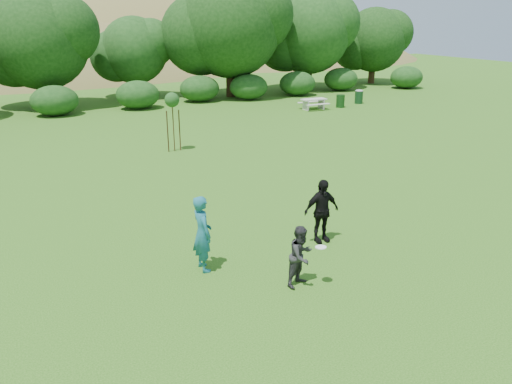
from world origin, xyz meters
TOP-DOWN VIEW (x-y plane):
  - ground at (0.00, 0.00)m, footprint 120.00×120.00m
  - player_teal at (-2.52, 0.98)m, footprint 0.50×0.75m
  - player_grey at (-0.66, -0.81)m, footprint 0.91×0.83m
  - player_black at (1.16, 1.09)m, footprint 1.12×0.49m
  - trash_can_near at (15.03, 19.72)m, footprint 0.60×0.60m
  - frisbee at (-0.28, -1.08)m, footprint 0.27×0.27m
  - sapling at (0.48, 13.02)m, footprint 0.70×0.70m
  - picnic_table at (12.83, 19.84)m, footprint 1.80×1.48m
  - trash_can_lidded at (17.29, 20.53)m, footprint 0.60×0.60m
  - hillside at (-0.56, 68.45)m, footprint 150.00×72.00m
  - tree_row at (3.23, 28.68)m, footprint 53.92×10.38m

SIDE VIEW (x-z plane):
  - hillside at x=-0.56m, z-range -37.97..14.03m
  - ground at x=0.00m, z-range 0.00..0.00m
  - trash_can_near at x=15.03m, z-range 0.00..0.90m
  - picnic_table at x=12.83m, z-range 0.14..0.90m
  - trash_can_lidded at x=17.29m, z-range 0.02..1.07m
  - player_grey at x=-0.66m, z-range 0.00..1.54m
  - player_black at x=1.16m, z-range 0.00..1.89m
  - player_teal at x=-2.52m, z-range 0.00..2.02m
  - frisbee at x=-0.28m, z-range 1.01..1.06m
  - sapling at x=0.48m, z-range 0.99..3.84m
  - tree_row at x=3.23m, z-range 0.06..9.69m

